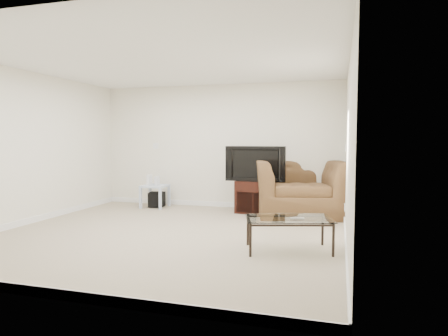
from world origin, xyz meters
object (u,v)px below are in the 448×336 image
(tv_stand, at_px, (257,197))
(side_table, at_px, (155,196))
(recliner, at_px, (299,178))
(television, at_px, (257,163))
(subwoofer, at_px, (157,199))
(coffee_table, at_px, (288,234))

(tv_stand, distance_m, side_table, 2.12)
(tv_stand, xyz_separation_m, recliner, (0.78, 0.00, 0.37))
(television, distance_m, recliner, 0.82)
(television, bearing_deg, recliner, 4.40)
(subwoofer, bearing_deg, television, -1.36)
(television, distance_m, subwoofer, 2.22)
(side_table, relative_size, recliner, 0.31)
(tv_stand, bearing_deg, recliner, 4.76)
(coffee_table, bearing_deg, television, 110.49)
(subwoofer, xyz_separation_m, recliner, (2.87, -0.02, 0.51))
(side_table, height_order, recliner, recliner)
(tv_stand, relative_size, side_table, 1.53)
(tv_stand, bearing_deg, side_table, -175.24)
(side_table, bearing_deg, recliner, 0.00)
(television, bearing_deg, side_table, -178.65)
(television, relative_size, recliner, 0.68)
(side_table, bearing_deg, coffee_table, -39.03)
(side_table, xyz_separation_m, subwoofer, (0.03, 0.02, -0.07))
(tv_stand, distance_m, subwoofer, 2.09)
(television, relative_size, side_table, 2.21)
(recliner, distance_m, coffee_table, 2.49)
(coffee_table, bearing_deg, subwoofer, 140.49)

